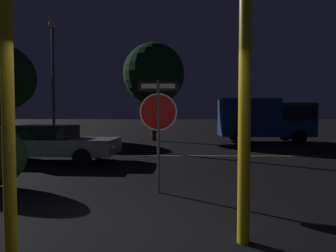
% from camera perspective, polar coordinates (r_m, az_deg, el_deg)
% --- Properties ---
extents(ground_plane, '(260.00, 260.00, 0.00)m').
position_cam_1_polar(ground_plane, '(3.92, -6.54, -22.72)').
color(ground_plane, black).
extents(road_center_stripe, '(43.58, 0.12, 0.01)m').
position_cam_1_polar(road_center_stripe, '(10.98, -1.37, -6.44)').
color(road_center_stripe, gold).
rests_on(road_center_stripe, ground_plane).
extents(stop_sign, '(0.87, 0.06, 2.41)m').
position_cam_1_polar(stop_sign, '(5.59, -2.12, 2.81)').
color(stop_sign, '#4C4C51').
rests_on(stop_sign, ground_plane).
extents(yellow_pole_left, '(0.14, 0.14, 3.25)m').
position_cam_1_polar(yellow_pole_left, '(3.48, -31.44, 1.43)').
color(yellow_pole_left, yellow).
rests_on(yellow_pole_left, ground_plane).
extents(yellow_pole_right, '(0.16, 0.16, 3.23)m').
position_cam_1_polar(yellow_pole_right, '(3.50, 16.31, 1.51)').
color(yellow_pole_right, yellow).
rests_on(yellow_pole_right, ground_plane).
extents(passing_car_2, '(4.93, 1.92, 1.33)m').
position_cam_1_polar(passing_car_2, '(10.32, -24.42, -3.44)').
color(passing_car_2, '#9E9EA3').
rests_on(passing_car_2, ground_plane).
extents(delivery_truck, '(5.62, 2.40, 2.72)m').
position_cam_1_polar(delivery_truck, '(17.61, 20.61, 1.62)').
color(delivery_truck, navy).
rests_on(delivery_truck, ground_plane).
extents(street_lamp, '(0.46, 0.46, 7.49)m').
position_cam_1_polar(street_lamp, '(18.04, -23.76, 12.18)').
color(street_lamp, '#4C4C51').
rests_on(street_lamp, ground_plane).
extents(tree_0, '(4.05, 4.05, 6.46)m').
position_cam_1_polar(tree_0, '(17.67, -3.10, 11.19)').
color(tree_0, '#422D1E').
rests_on(tree_0, ground_plane).
extents(tree_2, '(5.11, 5.11, 7.22)m').
position_cam_1_polar(tree_2, '(24.37, -32.64, 8.92)').
color(tree_2, '#422D1E').
rests_on(tree_2, ground_plane).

